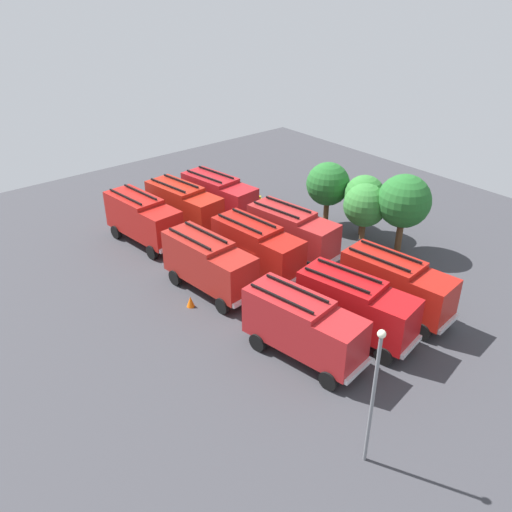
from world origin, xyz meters
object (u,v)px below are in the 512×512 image
Objects in this scene: fire_truck_6 at (219,196)px; traffic_cone_0 at (191,302)px; tree_1 at (365,196)px; firefighter_0 at (260,204)px; fire_truck_5 at (356,306)px; fire_truck_8 at (396,284)px; tree_2 at (365,205)px; fire_truck_1 at (209,263)px; fire_truck_7 at (292,232)px; tree_0 at (328,184)px; fire_truck_2 at (303,325)px; fire_truck_3 at (184,205)px; tree_3 at (404,201)px; lamppost at (374,389)px; firefighter_2 at (315,229)px; firefighter_1 at (359,249)px; fire_truck_0 at (143,218)px; fire_truck_4 at (257,247)px.

fire_truck_6 reaches higher than traffic_cone_0.
firefighter_0 is at bearing -155.86° from tree_1.
tree_1 is (-8.79, 10.92, 1.25)m from fire_truck_5.
tree_2 is at bearing 135.82° from fire_truck_8.
fire_truck_1 is 2.89m from traffic_cone_0.
fire_truck_7 is 1.35× the size of tree_0.
fire_truck_3 is (-18.27, 4.05, 0.00)m from fire_truck_2.
tree_3 is 0.86× the size of lamppost.
lamppost reaches higher than firefighter_2.
fire_truck_8 is at bearing -27.42° from tree_0.
fire_truck_3 is 14.66m from tree_1.
tree_0 is 16.32m from traffic_cone_0.
fire_truck_3 reaches higher than firefighter_2.
firefighter_1 is (-5.41, 11.07, -1.18)m from fire_truck_2.
fire_truck_0 is at bearing -166.23° from fire_truck_8.
firefighter_1 is 2.31× the size of traffic_cone_0.
tree_3 is at bearing -1.46° from tree_1.
lamppost reaches higher than fire_truck_7.
fire_truck_4 is 10.73m from tree_1.
fire_truck_2 is at bearing -29.88° from fire_truck_4.
fire_truck_8 reaches higher than traffic_cone_0.
fire_truck_5 is (0.57, 3.74, 0.00)m from fire_truck_2.
tree_2 reaches higher than fire_truck_1.
fire_truck_3 is (-0.00, 3.82, 0.00)m from fire_truck_0.
fire_truck_0 is 1.03× the size of lamppost.
lamppost is (15.34, -0.79, 3.81)m from traffic_cone_0.
firefighter_2 is at bearing 26.31° from firefighter_0.
fire_truck_3 is 1.47× the size of tree_1.
fire_truck_1 is at bearing 111.48° from traffic_cone_0.
fire_truck_3 and fire_truck_5 have the same top height.
fire_truck_6 is at bearing 135.27° from fire_truck_1.
fire_truck_3 is at bearing 84.42° from fire_truck_0.
fire_truck_1 is at bearing 169.80° from lamppost.
lamppost is (15.29, -17.50, 0.78)m from tree_1.
fire_truck_3 is 18.84m from fire_truck_5.
fire_truck_5 is at bearing -97.87° from fire_truck_8.
tree_0 is (6.99, 13.40, 1.57)m from fire_truck_0.
firefighter_0 is 2.24× the size of traffic_cone_0.
fire_truck_1 and fire_truck_3 have the same top height.
firefighter_0 is (1.43, 3.36, -1.22)m from fire_truck_6.
tree_1 is at bearing 133.66° from fire_truck_8.
fire_truck_3 and fire_truck_6 have the same top height.
fire_truck_5 is 12.10m from tree_3.
fire_truck_6 is at bearing 172.60° from fire_truck_7.
firefighter_1 is (12.86, 7.01, -1.18)m from fire_truck_3.
firefighter_1 is (-6.02, 3.60, -1.18)m from fire_truck_8.
fire_truck_2 and fire_truck_4 have the same top height.
fire_truck_5 is at bearing -65.12° from tree_3.
firefighter_1 is at bearing 8.35° from fire_truck_6.
tree_0 is 4.49m from tree_2.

